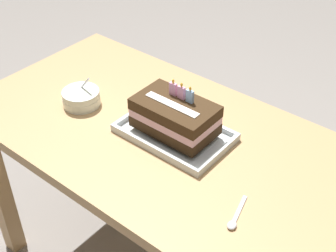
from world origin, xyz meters
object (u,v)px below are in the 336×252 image
at_px(bowl_stack, 81,98).
at_px(serving_spoon_near_tray, 234,220).
at_px(foil_tray, 175,134).
at_px(birthday_cake, 175,116).

relative_size(bowl_stack, serving_spoon_near_tray, 0.99).
bearing_deg(bowl_stack, foil_tray, 10.53).
bearing_deg(bowl_stack, serving_spoon_near_tray, -9.32).
bearing_deg(foil_tray, serving_spoon_near_tray, -28.02).
distance_m(birthday_cake, serving_spoon_near_tray, 0.36).
xyz_separation_m(foil_tray, serving_spoon_near_tray, (0.32, -0.17, -0.00)).
bearing_deg(foil_tray, bowl_stack, -169.47).
relative_size(foil_tray, serving_spoon_near_tray, 2.64).
xyz_separation_m(birthday_cake, bowl_stack, (-0.33, -0.06, -0.05)).
height_order(foil_tray, birthday_cake, birthday_cake).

